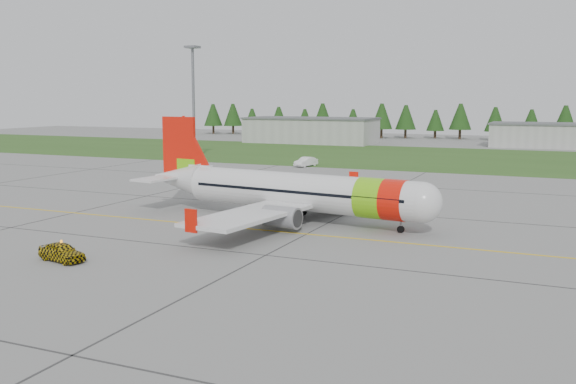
% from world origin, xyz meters
% --- Properties ---
extents(ground, '(320.00, 320.00, 0.00)m').
position_xyz_m(ground, '(0.00, 0.00, 0.00)').
color(ground, gray).
rests_on(ground, ground).
extents(aircraft, '(31.13, 28.92, 9.45)m').
position_xyz_m(aircraft, '(6.65, 13.13, 2.73)').
color(aircraft, silver).
rests_on(aircraft, ground).
extents(follow_me_car, '(1.61, 1.79, 3.87)m').
position_xyz_m(follow_me_car, '(-2.42, -7.21, 1.94)').
color(follow_me_car, gold).
rests_on(follow_me_car, ground).
extents(service_van, '(2.01, 1.95, 4.78)m').
position_xyz_m(service_van, '(-10.10, 57.46, 2.39)').
color(service_van, white).
rests_on(service_van, ground).
extents(grass_strip, '(320.00, 50.00, 0.03)m').
position_xyz_m(grass_strip, '(0.00, 82.00, 0.01)').
color(grass_strip, '#30561E').
rests_on(grass_strip, ground).
extents(taxi_guideline, '(120.00, 0.25, 0.02)m').
position_xyz_m(taxi_guideline, '(0.00, 8.00, 0.01)').
color(taxi_guideline, gold).
rests_on(taxi_guideline, ground).
extents(hangar_west, '(32.00, 14.00, 6.00)m').
position_xyz_m(hangar_west, '(-30.00, 110.00, 3.00)').
color(hangar_west, '#A8A8A3').
rests_on(hangar_west, ground).
extents(hangar_east, '(24.00, 12.00, 5.20)m').
position_xyz_m(hangar_east, '(25.00, 118.00, 2.60)').
color(hangar_east, '#A8A8A3').
rests_on(hangar_east, ground).
extents(floodlight_mast, '(0.50, 0.50, 20.00)m').
position_xyz_m(floodlight_mast, '(-32.00, 58.00, 10.00)').
color(floodlight_mast, slate).
rests_on(floodlight_mast, ground).
extents(treeline, '(160.00, 8.00, 10.00)m').
position_xyz_m(treeline, '(0.00, 138.00, 5.00)').
color(treeline, '#1C3F14').
rests_on(treeline, ground).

